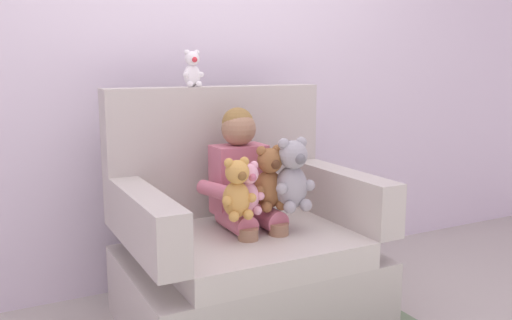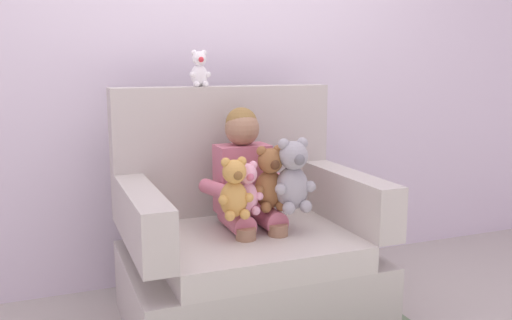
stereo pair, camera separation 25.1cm
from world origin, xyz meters
The scene contains 8 objects.
back_wall centered at (0.00, 0.71, 1.30)m, with size 6.00×0.10×2.60m, color silver.
armchair centered at (0.00, 0.05, 0.36)m, with size 1.17×0.88×1.14m.
seated_child centered at (0.02, 0.07, 0.68)m, with size 0.45×0.39×0.82m.
plush_grey centered at (0.18, -0.11, 0.74)m, with size 0.21×0.17×0.35m.
plush_brown centered at (0.09, -0.06, 0.72)m, with size 0.18×0.15×0.31m.
plush_pink centered at (-0.04, -0.08, 0.69)m, with size 0.15×0.12×0.25m.
plush_honey centered at (-0.12, -0.13, 0.70)m, with size 0.16×0.13×0.28m.
plush_white_on_backrest centered at (-0.13, 0.37, 1.23)m, with size 0.11×0.09×0.19m.
Camera 2 is at (-0.89, -2.35, 1.26)m, focal length 38.20 mm.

